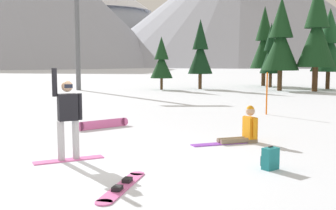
{
  "coord_description": "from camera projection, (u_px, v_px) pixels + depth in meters",
  "views": [
    {
      "loc": [
        1.32,
        -8.39,
        2.13
      ],
      "look_at": [
        1.47,
        2.23,
        1.0
      ],
      "focal_mm": 43.11,
      "sensor_mm": 36.0,
      "label": 1
    }
  ],
  "objects": [
    {
      "name": "pine_tree_young",
      "position": [
        317.0,
        31.0,
        29.06
      ],
      "size": [
        2.72,
        2.72,
        8.06
      ],
      "color": "#472D19",
      "rests_on": "ground_plane"
    },
    {
      "name": "ski_lift_tower",
      "position": [
        77.0,
        24.0,
        30.33
      ],
      "size": [
        3.21,
        0.36,
        8.66
      ],
      "color": "#595B60",
      "rests_on": "ground_plane"
    },
    {
      "name": "peak_east_ridge",
      "position": [
        241.0,
        3.0,
        206.06
      ],
      "size": [
        160.74,
        160.74,
        62.02
      ],
      "color": "#9EA3B2",
      "rests_on": "ground_plane"
    },
    {
      "name": "peak_north_spur",
      "position": [
        102.0,
        19.0,
        251.72
      ],
      "size": [
        139.07,
        139.07,
        55.62
      ],
      "color": "#8C93A3",
      "rests_on": "ground_plane"
    },
    {
      "name": "trail_marker_pole",
      "position": [
        267.0,
        93.0,
        16.39
      ],
      "size": [
        0.06,
        0.06,
        1.72
      ],
      "primitive_type": "cylinder",
      "color": "orange",
      "rests_on": "ground_plane"
    },
    {
      "name": "backpack_teal",
      "position": [
        270.0,
        159.0,
        8.03
      ],
      "size": [
        0.38,
        0.37,
        0.47
      ],
      "color": "#1E7A7F",
      "rests_on": "ground_plane"
    },
    {
      "name": "loose_snowboard_far_spare",
      "position": [
        122.0,
        186.0,
        6.89
      ],
      "size": [
        0.75,
        1.91,
        0.09
      ],
      "color": "pink",
      "rests_on": "ground_plane"
    },
    {
      "name": "snowboarder_midground",
      "position": [
        244.0,
        130.0,
        10.71
      ],
      "size": [
        1.81,
        0.95,
        0.99
      ],
      "color": "gray",
      "rests_on": "ground_plane"
    },
    {
      "name": "loose_snowboard_near_right",
      "position": [
        103.0,
        124.0,
        13.06
      ],
      "size": [
        1.55,
        1.23,
        0.27
      ],
      "color": "pink",
      "rests_on": "ground_plane"
    },
    {
      "name": "ground_plane",
      "position": [
        100.0,
        163.0,
        8.55
      ],
      "size": [
        800.0,
        800.0,
        0.0
      ],
      "primitive_type": "plane",
      "color": "silver"
    },
    {
      "name": "pine_tree_tall",
      "position": [
        281.0,
        40.0,
        29.82
      ],
      "size": [
        2.73,
        2.73,
        6.91
      ],
      "color": "#472D19",
      "rests_on": "ground_plane"
    },
    {
      "name": "pine_tree_short",
      "position": [
        329.0,
        45.0,
        31.58
      ],
      "size": [
        2.76,
        2.76,
        6.33
      ],
      "color": "#472D19",
      "rests_on": "ground_plane"
    },
    {
      "name": "pine_tree_slender",
      "position": [
        161.0,
        61.0,
        31.03
      ],
      "size": [
        1.73,
        1.73,
        4.09
      ],
      "color": "#472D19",
      "rests_on": "ground_plane"
    },
    {
      "name": "pine_tree_broad",
      "position": [
        264.0,
        43.0,
        35.96
      ],
      "size": [
        2.43,
        2.43,
        7.09
      ],
      "color": "#472D19",
      "rests_on": "ground_plane"
    },
    {
      "name": "pine_tree_leaning",
      "position": [
        200.0,
        51.0,
        31.83
      ],
      "size": [
        1.96,
        1.96,
        5.5
      ],
      "color": "#472D19",
      "rests_on": "ground_plane"
    },
    {
      "name": "pine_tree_twin",
      "position": [
        271.0,
        52.0,
        33.9
      ],
      "size": [
        1.83,
        1.83,
        5.41
      ],
      "color": "#472D19",
      "rests_on": "ground_plane"
    },
    {
      "name": "snowboarder_foreground",
      "position": [
        68.0,
        117.0,
        8.69
      ],
      "size": [
        1.48,
        0.9,
        2.01
      ],
      "color": "pink",
      "rests_on": "ground_plane"
    }
  ]
}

